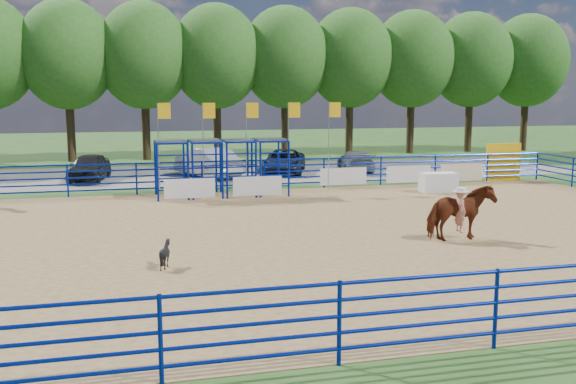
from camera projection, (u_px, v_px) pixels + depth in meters
The scene contains 13 objects.
ground at pixel (328, 234), 21.35m from camera, with size 120.00×120.00×0.00m, color #375C25.
arena_dirt at pixel (328, 233), 21.35m from camera, with size 30.00×20.00×0.02m, color #9C7D4E.
gravel_strip at pixel (239, 173), 37.64m from camera, with size 40.00×10.00×0.01m, color gray.
announcer_table at pixel (438, 182), 30.20m from camera, with size 1.70×0.79×0.91m, color white.
horse_and_rider at pixel (460, 211), 20.18m from camera, with size 2.15×1.08×2.33m.
calf at pixel (165, 254), 17.10m from camera, with size 0.60×0.67×0.74m, color black.
car_a at pixel (89, 167), 34.09m from camera, with size 1.71×4.25×1.45m, color black.
car_b at pixel (207, 163), 35.44m from camera, with size 1.75×5.01×1.65m, color #96999E.
car_c at pixel (284, 161), 37.44m from camera, with size 2.26×4.90×1.36m, color #131A31.
car_d at pixel (356, 161), 38.26m from camera, with size 1.72×4.23×1.23m, color slate.
perimeter_fence at pixel (328, 212), 21.24m from camera, with size 30.10×20.10×1.50m.
chute_assembly at pixel (229, 168), 29.17m from camera, with size 19.32×2.41×4.20m.
treeline at pixel (216, 51), 45.11m from camera, with size 56.40×6.40×11.24m.
Camera 1 is at (-6.42, -19.92, 4.64)m, focal length 40.00 mm.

